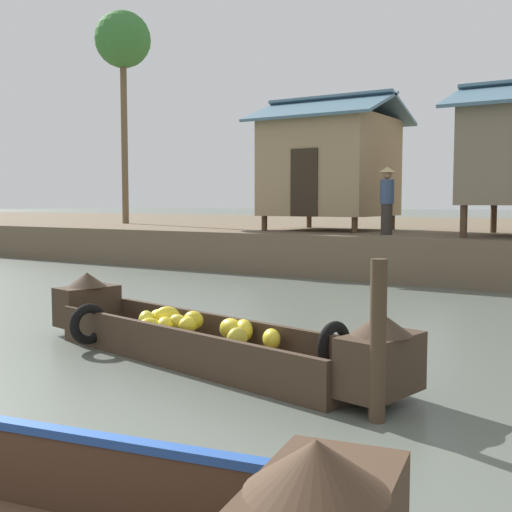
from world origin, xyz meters
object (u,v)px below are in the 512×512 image
object	(u,v)px
vendor_person	(387,197)
mooring_post	(378,341)
banana_boat	(200,336)
palm_tree_near	(123,43)
stilt_house_left	(330,165)

from	to	relation	value
vendor_person	mooring_post	world-z (taller)	vendor_person
banana_boat	palm_tree_near	bearing A→B (deg)	136.64
mooring_post	stilt_house_left	bearing A→B (deg)	117.94
stilt_house_left	mooring_post	size ratio (longest dim) A/B	2.78
banana_boat	mooring_post	world-z (taller)	mooring_post
banana_boat	vendor_person	size ratio (longest dim) A/B	3.28
palm_tree_near	mooring_post	bearing A→B (deg)	-40.19
stilt_house_left	palm_tree_near	distance (m)	10.32
palm_tree_near	vendor_person	world-z (taller)	palm_tree_near
palm_tree_near	stilt_house_left	bearing A→B (deg)	-7.27
palm_tree_near	mooring_post	xyz separation A→B (m)	(15.33, -12.95, -7.00)
stilt_house_left	vendor_person	bearing A→B (deg)	-35.41
stilt_house_left	banana_boat	bearing A→B (deg)	-71.27
vendor_person	mooring_post	bearing A→B (deg)	-69.02
stilt_house_left	mooring_post	world-z (taller)	stilt_house_left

